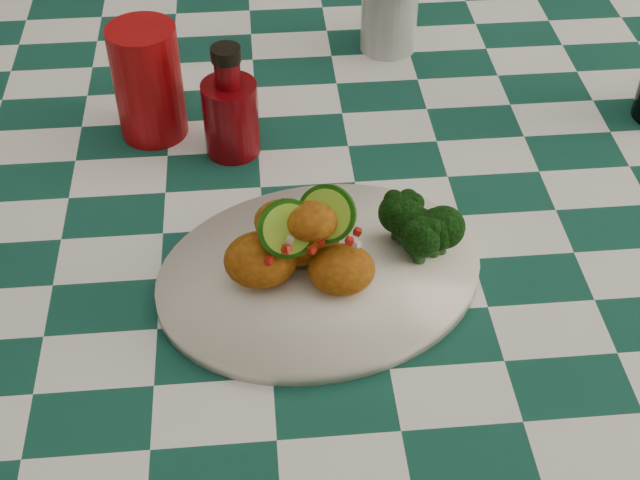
{
  "coord_description": "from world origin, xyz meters",
  "views": [
    {
      "loc": [
        -0.1,
        -0.75,
        1.4
      ],
      "look_at": [
        -0.05,
        -0.15,
        0.84
      ],
      "focal_mm": 50.0,
      "sensor_mm": 36.0,
      "label": 1
    }
  ],
  "objects_px": {
    "ketchup_bottle": "(230,101)",
    "mason_jar": "(389,11)",
    "plate": "(320,275)",
    "wooden_chair_left": "(138,107)",
    "red_tumbler": "(148,82)",
    "dining_table": "(347,401)",
    "fried_chicken_pile": "(311,237)",
    "wooden_chair_right": "(483,64)"
  },
  "relations": [
    {
      "from": "ketchup_bottle",
      "to": "mason_jar",
      "type": "distance_m",
      "value": 0.29
    },
    {
      "from": "plate",
      "to": "wooden_chair_left",
      "type": "relative_size",
      "value": 0.38
    },
    {
      "from": "wooden_chair_left",
      "to": "red_tumbler",
      "type": "bearing_deg",
      "value": -77.8
    },
    {
      "from": "mason_jar",
      "to": "wooden_chair_left",
      "type": "xyz_separation_m",
      "value": [
        -0.4,
        0.44,
        -0.42
      ]
    },
    {
      "from": "dining_table",
      "to": "mason_jar",
      "type": "distance_m",
      "value": 0.53
    },
    {
      "from": "plate",
      "to": "red_tumbler",
      "type": "bearing_deg",
      "value": 122.94
    },
    {
      "from": "fried_chicken_pile",
      "to": "red_tumbler",
      "type": "xyz_separation_m",
      "value": [
        -0.16,
        0.26,
        0.01
      ]
    },
    {
      "from": "plate",
      "to": "dining_table",
      "type": "bearing_deg",
      "value": 70.88
    },
    {
      "from": "plate",
      "to": "fried_chicken_pile",
      "type": "xyz_separation_m",
      "value": [
        -0.01,
        -0.0,
        0.05
      ]
    },
    {
      "from": "red_tumbler",
      "to": "wooden_chair_left",
      "type": "bearing_deg",
      "value": 100.11
    },
    {
      "from": "ketchup_bottle",
      "to": "wooden_chair_right",
      "type": "xyz_separation_m",
      "value": [
        0.48,
        0.68,
        -0.4
      ]
    },
    {
      "from": "dining_table",
      "to": "mason_jar",
      "type": "relative_size",
      "value": 15.54
    },
    {
      "from": "red_tumbler",
      "to": "ketchup_bottle",
      "type": "xyz_separation_m",
      "value": [
        0.09,
        -0.04,
        -0.0
      ]
    },
    {
      "from": "mason_jar",
      "to": "wooden_chair_right",
      "type": "xyz_separation_m",
      "value": [
        0.28,
        0.47,
        -0.39
      ]
    },
    {
      "from": "red_tumbler",
      "to": "wooden_chair_right",
      "type": "xyz_separation_m",
      "value": [
        0.57,
        0.64,
        -0.4
      ]
    },
    {
      "from": "fried_chicken_pile",
      "to": "ketchup_bottle",
      "type": "bearing_deg",
      "value": 108.09
    },
    {
      "from": "wooden_chair_right",
      "to": "red_tumbler",
      "type": "bearing_deg",
      "value": -117.87
    },
    {
      "from": "dining_table",
      "to": "plate",
      "type": "relative_size",
      "value": 5.28
    },
    {
      "from": "plate",
      "to": "wooden_chair_left",
      "type": "xyz_separation_m",
      "value": [
        -0.28,
        0.86,
        -0.38
      ]
    },
    {
      "from": "plate",
      "to": "ketchup_bottle",
      "type": "bearing_deg",
      "value": 110.01
    },
    {
      "from": "ketchup_bottle",
      "to": "plate",
      "type": "bearing_deg",
      "value": -69.99
    },
    {
      "from": "dining_table",
      "to": "red_tumbler",
      "type": "xyz_separation_m",
      "value": [
        -0.22,
        0.11,
        0.46
      ]
    },
    {
      "from": "red_tumbler",
      "to": "ketchup_bottle",
      "type": "bearing_deg",
      "value": -25.99
    },
    {
      "from": "dining_table",
      "to": "fried_chicken_pile",
      "type": "xyz_separation_m",
      "value": [
        -0.06,
        -0.15,
        0.45
      ]
    },
    {
      "from": "fried_chicken_pile",
      "to": "red_tumbler",
      "type": "relative_size",
      "value": 0.96
    },
    {
      "from": "ketchup_bottle",
      "to": "mason_jar",
      "type": "bearing_deg",
      "value": 44.85
    },
    {
      "from": "wooden_chair_right",
      "to": "plate",
      "type": "bearing_deg",
      "value": -100.07
    },
    {
      "from": "dining_table",
      "to": "wooden_chair_right",
      "type": "height_order",
      "value": "wooden_chair_right"
    },
    {
      "from": "fried_chicken_pile",
      "to": "red_tumbler",
      "type": "bearing_deg",
      "value": 121.66
    },
    {
      "from": "mason_jar",
      "to": "red_tumbler",
      "type": "bearing_deg",
      "value": -151.49
    },
    {
      "from": "plate",
      "to": "ketchup_bottle",
      "type": "distance_m",
      "value": 0.24
    },
    {
      "from": "plate",
      "to": "mason_jar",
      "type": "bearing_deg",
      "value": 73.3
    },
    {
      "from": "dining_table",
      "to": "ketchup_bottle",
      "type": "height_order",
      "value": "ketchup_bottle"
    },
    {
      "from": "dining_table",
      "to": "red_tumbler",
      "type": "distance_m",
      "value": 0.52
    },
    {
      "from": "plate",
      "to": "fried_chicken_pile",
      "type": "distance_m",
      "value": 0.05
    },
    {
      "from": "dining_table",
      "to": "plate",
      "type": "xyz_separation_m",
      "value": [
        -0.05,
        -0.15,
        0.4
      ]
    },
    {
      "from": "dining_table",
      "to": "fried_chicken_pile",
      "type": "relative_size",
      "value": 12.87
    },
    {
      "from": "mason_jar",
      "to": "fried_chicken_pile",
      "type": "bearing_deg",
      "value": -107.71
    },
    {
      "from": "ketchup_bottle",
      "to": "wooden_chair_left",
      "type": "relative_size",
      "value": 0.16
    },
    {
      "from": "wooden_chair_left",
      "to": "fried_chicken_pile",
      "type": "bearing_deg",
      "value": -70.61
    },
    {
      "from": "plate",
      "to": "red_tumbler",
      "type": "relative_size",
      "value": 2.35
    },
    {
      "from": "plate",
      "to": "wooden_chair_right",
      "type": "bearing_deg",
      "value": 65.7
    }
  ]
}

